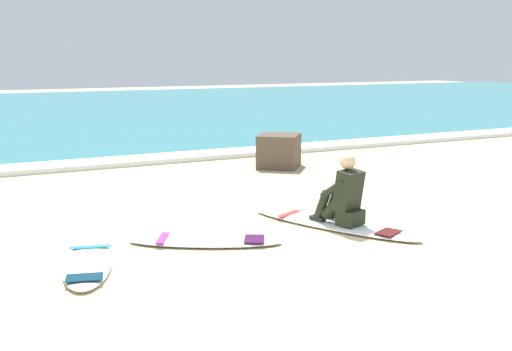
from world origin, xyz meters
The scene contains 8 objects.
ground_plane centered at (0.00, 0.00, 0.00)m, with size 80.00×80.00×0.00m, color beige.
sea centered at (0.00, 20.36, 0.05)m, with size 80.00×28.00×0.10m, color teal.
breaking_foam centered at (0.00, 6.66, 0.06)m, with size 80.00×0.90×0.11m, color white.
surfboard_main centered at (1.09, 0.40, 0.04)m, with size 1.53×2.57×0.08m.
surfer_seated centered at (1.17, 0.27, 0.44)m, with size 0.52×0.77×0.95m.
surfboard_spare_near centered at (-0.74, 0.45, 0.04)m, with size 1.89×1.37×0.08m.
surfboard_spare_far centered at (-2.21, 0.26, 0.04)m, with size 0.97×1.82×0.08m.
shoreline_rock centered at (2.72, 4.78, 0.34)m, with size 0.88×0.80×0.68m, color brown.
Camera 1 is at (-3.56, -6.41, 2.26)m, focal length 43.97 mm.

